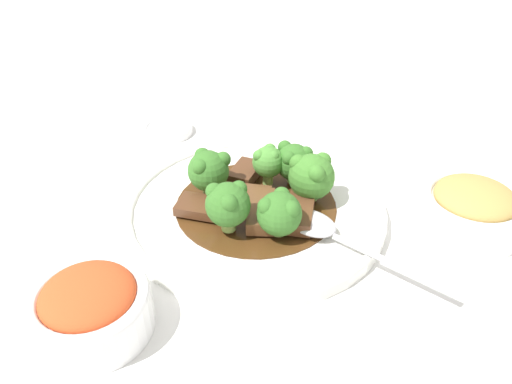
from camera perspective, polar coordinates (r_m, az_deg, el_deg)
The scene contains 17 objects.
ground_plane at distance 0.61m, azimuth 0.00°, elevation -2.61°, with size 4.00×4.00×0.00m, color white.
main_plate at distance 0.61m, azimuth 0.00°, elevation -1.85°, with size 0.31×0.31×0.02m.
beef_strip_0 at distance 0.58m, azimuth 5.00°, elevation -2.35°, with size 0.08×0.05×0.02m.
beef_strip_1 at distance 0.61m, azimuth -1.35°, elevation -0.12°, with size 0.05×0.07×0.01m.
beef_strip_2 at distance 0.64m, azimuth -1.25°, elevation 2.20°, with size 0.06×0.04×0.02m.
beef_strip_3 at distance 0.59m, azimuth -5.87°, elevation -1.75°, with size 0.05×0.07×0.01m.
beef_strip_4 at distance 0.58m, azimuth 0.60°, elevation -2.16°, with size 0.08×0.06×0.02m.
broccoli_floret_0 at distance 0.63m, azimuth 4.37°, elevation 3.53°, with size 0.05×0.05×0.05m.
broccoli_floret_1 at distance 0.54m, azimuth -3.26°, elevation -1.35°, with size 0.05×0.05×0.06m.
broccoli_floret_2 at distance 0.62m, azimuth 1.40°, elevation 3.51°, with size 0.04×0.04×0.05m.
broccoli_floret_3 at distance 0.60m, azimuth -5.47°, elevation 2.51°, with size 0.05×0.05×0.06m.
broccoli_floret_4 at distance 0.60m, azimuth 6.37°, elevation 1.87°, with size 0.06×0.06×0.06m.
broccoli_floret_5 at distance 0.54m, azimuth 2.68°, elevation -2.36°, with size 0.05×0.05×0.05m.
serving_spoon at distance 0.56m, azimuth 7.56°, elevation -4.15°, with size 0.05×0.20×0.01m.
side_bowl_kimchi at distance 0.49m, azimuth -18.37°, elevation -12.30°, with size 0.11×0.11×0.06m.
side_bowl_appetizer at distance 0.63m, azimuth 23.46°, elevation -1.70°, with size 0.12×0.12×0.06m.
sauce_dish at distance 0.80m, azimuth -10.01°, elevation 7.09°, with size 0.08×0.08×0.01m.
Camera 1 is at (0.42, 0.25, 0.37)m, focal length 35.00 mm.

